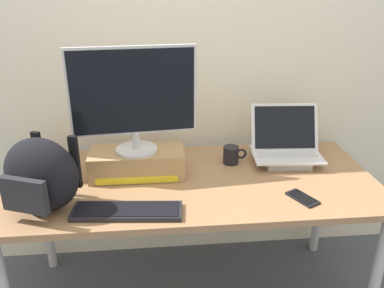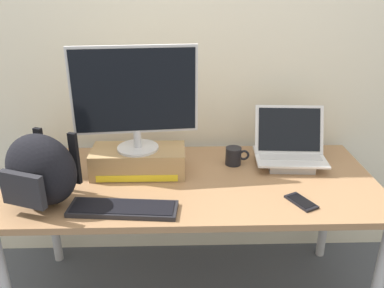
{
  "view_description": "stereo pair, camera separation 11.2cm",
  "coord_description": "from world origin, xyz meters",
  "px_view_note": "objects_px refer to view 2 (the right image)",
  "views": [
    {
      "loc": [
        -0.16,
        -1.65,
        1.6
      ],
      "look_at": [
        0.0,
        0.0,
        0.9
      ],
      "focal_mm": 37.08,
      "sensor_mm": 36.0,
      "label": 1
    },
    {
      "loc": [
        -0.05,
        -1.66,
        1.6
      ],
      "look_at": [
        0.0,
        0.0,
        0.9
      ],
      "focal_mm": 37.08,
      "sensor_mm": 36.0,
      "label": 2
    }
  ],
  "objects_px": {
    "cell_phone": "(301,202)",
    "plush_toy": "(41,160)",
    "open_laptop": "(289,154)",
    "messenger_backpack": "(41,170)",
    "toner_box_yellow": "(139,161)",
    "coffee_mug": "(234,156)",
    "desktop_monitor": "(135,97)",
    "external_keyboard": "(123,209)"
  },
  "relations": [
    {
      "from": "cell_phone",
      "to": "plush_toy",
      "type": "distance_m",
      "value": 1.26
    },
    {
      "from": "open_laptop",
      "to": "plush_toy",
      "type": "xyz_separation_m",
      "value": [
        -1.25,
        0.0,
        -0.02
      ]
    },
    {
      "from": "messenger_backpack",
      "to": "cell_phone",
      "type": "distance_m",
      "value": 1.09
    },
    {
      "from": "plush_toy",
      "to": "toner_box_yellow",
      "type": "bearing_deg",
      "value": -8.8
    },
    {
      "from": "coffee_mug",
      "to": "cell_phone",
      "type": "bearing_deg",
      "value": -58.02
    },
    {
      "from": "coffee_mug",
      "to": "desktop_monitor",
      "type": "bearing_deg",
      "value": -169.93
    },
    {
      "from": "open_laptop",
      "to": "cell_phone",
      "type": "xyz_separation_m",
      "value": [
        -0.04,
        -0.38,
        -0.05
      ]
    },
    {
      "from": "external_keyboard",
      "to": "coffee_mug",
      "type": "bearing_deg",
      "value": 45.15
    },
    {
      "from": "desktop_monitor",
      "to": "cell_phone",
      "type": "relative_size",
      "value": 3.62
    },
    {
      "from": "desktop_monitor",
      "to": "open_laptop",
      "type": "distance_m",
      "value": 0.82
    },
    {
      "from": "coffee_mug",
      "to": "cell_phone",
      "type": "distance_m",
      "value": 0.45
    },
    {
      "from": "toner_box_yellow",
      "to": "open_laptop",
      "type": "relative_size",
      "value": 1.24
    },
    {
      "from": "coffee_mug",
      "to": "cell_phone",
      "type": "xyz_separation_m",
      "value": [
        0.24,
        -0.38,
        -0.04
      ]
    },
    {
      "from": "desktop_monitor",
      "to": "external_keyboard",
      "type": "relative_size",
      "value": 1.26
    },
    {
      "from": "toner_box_yellow",
      "to": "open_laptop",
      "type": "bearing_deg",
      "value": 5.75
    },
    {
      "from": "desktop_monitor",
      "to": "open_laptop",
      "type": "bearing_deg",
      "value": 0.6
    },
    {
      "from": "messenger_backpack",
      "to": "plush_toy",
      "type": "height_order",
      "value": "messenger_backpack"
    },
    {
      "from": "external_keyboard",
      "to": "messenger_backpack",
      "type": "distance_m",
      "value": 0.37
    },
    {
      "from": "messenger_backpack",
      "to": "plush_toy",
      "type": "relative_size",
      "value": 4.45
    },
    {
      "from": "messenger_backpack",
      "to": "coffee_mug",
      "type": "xyz_separation_m",
      "value": [
        0.84,
        0.35,
        -0.11
      ]
    },
    {
      "from": "plush_toy",
      "to": "messenger_backpack",
      "type": "bearing_deg",
      "value": -70.24
    },
    {
      "from": "cell_phone",
      "to": "plush_toy",
      "type": "bearing_deg",
      "value": 135.55
    },
    {
      "from": "external_keyboard",
      "to": "plush_toy",
      "type": "relative_size",
      "value": 5.5
    },
    {
      "from": "coffee_mug",
      "to": "plush_toy",
      "type": "relative_size",
      "value": 1.48
    },
    {
      "from": "external_keyboard",
      "to": "cell_phone",
      "type": "relative_size",
      "value": 2.88
    },
    {
      "from": "plush_toy",
      "to": "desktop_monitor",
      "type": "bearing_deg",
      "value": -8.93
    },
    {
      "from": "toner_box_yellow",
      "to": "desktop_monitor",
      "type": "xyz_separation_m",
      "value": [
        0.0,
        -0.0,
        0.32
      ]
    },
    {
      "from": "open_laptop",
      "to": "external_keyboard",
      "type": "height_order",
      "value": "open_laptop"
    },
    {
      "from": "messenger_backpack",
      "to": "plush_toy",
      "type": "bearing_deg",
      "value": 130.77
    },
    {
      "from": "coffee_mug",
      "to": "open_laptop",
      "type": "bearing_deg",
      "value": -1.43
    },
    {
      "from": "open_laptop",
      "to": "messenger_backpack",
      "type": "distance_m",
      "value": 1.18
    },
    {
      "from": "messenger_backpack",
      "to": "toner_box_yellow",
      "type": "bearing_deg",
      "value": 57.35
    },
    {
      "from": "toner_box_yellow",
      "to": "desktop_monitor",
      "type": "bearing_deg",
      "value": -82.89
    },
    {
      "from": "external_keyboard",
      "to": "coffee_mug",
      "type": "relative_size",
      "value": 3.73
    },
    {
      "from": "cell_phone",
      "to": "plush_toy",
      "type": "xyz_separation_m",
      "value": [
        -1.2,
        0.38,
        0.04
      ]
    },
    {
      "from": "messenger_backpack",
      "to": "open_laptop",
      "type": "bearing_deg",
      "value": 38.2
    },
    {
      "from": "open_laptop",
      "to": "coffee_mug",
      "type": "bearing_deg",
      "value": -177.65
    },
    {
      "from": "desktop_monitor",
      "to": "external_keyboard",
      "type": "height_order",
      "value": "desktop_monitor"
    },
    {
      "from": "cell_phone",
      "to": "plush_toy",
      "type": "height_order",
      "value": "plush_toy"
    },
    {
      "from": "desktop_monitor",
      "to": "messenger_backpack",
      "type": "bearing_deg",
      "value": -149.03
    },
    {
      "from": "messenger_backpack",
      "to": "external_keyboard",
      "type": "bearing_deg",
      "value": 9.0
    },
    {
      "from": "toner_box_yellow",
      "to": "coffee_mug",
      "type": "xyz_separation_m",
      "value": [
        0.47,
        0.08,
        -0.02
      ]
    }
  ]
}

